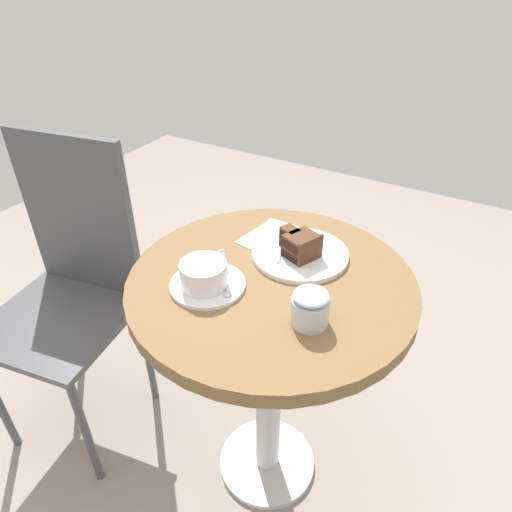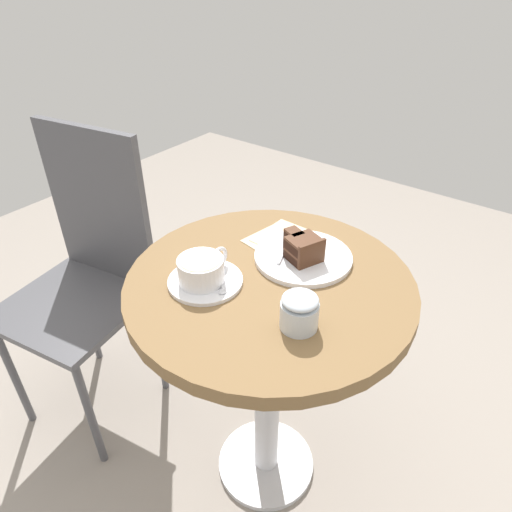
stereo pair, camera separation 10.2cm
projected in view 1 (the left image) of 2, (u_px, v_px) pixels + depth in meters
The scene contains 11 objects.
ground_plane at pixel (267, 464), 1.43m from camera, with size 4.40×4.40×0.01m, color gray.
cafe_table at pixel (270, 322), 1.10m from camera, with size 0.65×0.65×0.73m.
saucer at pixel (208, 285), 1.00m from camera, with size 0.17×0.17×0.01m.
coffee_cup at pixel (204, 273), 0.97m from camera, with size 0.14×0.10×0.06m.
teaspoon at pixel (226, 286), 0.98m from camera, with size 0.08×0.07×0.00m.
cake_plate at pixel (300, 254), 1.09m from camera, with size 0.23×0.23×0.01m.
cake_slice at pixel (300, 245), 1.06m from camera, with size 0.09×0.11×0.06m.
fork at pixel (282, 241), 1.12m from camera, with size 0.14×0.07×0.00m.
napkin at pixel (278, 238), 1.16m from camera, with size 0.18×0.17×0.00m.
cafe_chair at pixel (71, 274), 1.33m from camera, with size 0.44×0.44×0.95m.
sugar_pot at pixel (310, 307), 0.88m from camera, with size 0.08×0.08×0.08m.
Camera 1 is at (-0.73, -0.38, 1.34)m, focal length 32.00 mm.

